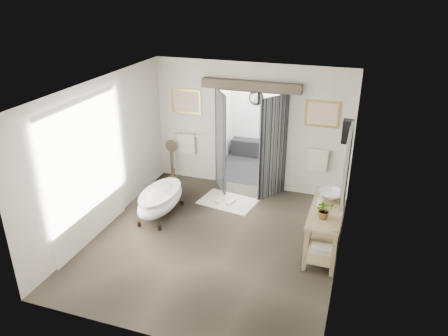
# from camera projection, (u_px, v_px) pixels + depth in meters

# --- Properties ---
(ground_plane) EXTENTS (5.00, 5.00, 0.00)m
(ground_plane) POSITION_uv_depth(u_px,v_px,m) (214.00, 241.00, 8.22)
(ground_plane) COLOR brown
(room_shell) EXTENTS (4.52, 5.02, 2.91)m
(room_shell) POSITION_uv_depth(u_px,v_px,m) (209.00, 151.00, 7.38)
(room_shell) COLOR beige
(room_shell) RESTS_ON ground_plane
(shower_room) EXTENTS (2.22, 2.01, 2.51)m
(shower_room) POSITION_uv_depth(u_px,v_px,m) (266.00, 130.00, 11.31)
(shower_room) COLOR black
(shower_room) RESTS_ON ground_plane
(back_wall_dressing) EXTENTS (3.82, 0.74, 2.52)m
(back_wall_dressing) POSITION_uv_depth(u_px,v_px,m) (249.00, 125.00, 9.59)
(back_wall_dressing) COLOR black
(back_wall_dressing) RESTS_ON ground_plane
(clawfoot_tub) EXTENTS (0.69, 1.54, 0.75)m
(clawfoot_tub) POSITION_uv_depth(u_px,v_px,m) (161.00, 199.00, 8.96)
(clawfoot_tub) COLOR #372015
(clawfoot_tub) RESTS_ON ground_plane
(vanity) EXTENTS (0.57, 1.60, 0.85)m
(vanity) POSITION_uv_depth(u_px,v_px,m) (324.00, 225.00, 7.77)
(vanity) COLOR tan
(vanity) RESTS_ON ground_plane
(pedestal_mirror) EXTENTS (0.30, 0.20, 1.02)m
(pedestal_mirror) POSITION_uv_depth(u_px,v_px,m) (172.00, 163.00, 10.53)
(pedestal_mirror) COLOR brown
(pedestal_mirror) RESTS_ON ground_plane
(rug) EXTENTS (1.32, 0.99, 0.01)m
(rug) POSITION_uv_depth(u_px,v_px,m) (228.00, 202.00, 9.62)
(rug) COLOR silver
(rug) RESTS_ON ground_plane
(slippers) EXTENTS (0.41, 0.29, 0.05)m
(slippers) POSITION_uv_depth(u_px,v_px,m) (225.00, 201.00, 9.58)
(slippers) COLOR beige
(slippers) RESTS_ON rug
(basin) EXTENTS (0.58, 0.58, 0.15)m
(basin) POSITION_uv_depth(u_px,v_px,m) (331.00, 195.00, 7.91)
(basin) COLOR white
(basin) RESTS_ON vanity
(plant) EXTENTS (0.37, 0.35, 0.33)m
(plant) POSITION_uv_depth(u_px,v_px,m) (325.00, 210.00, 7.25)
(plant) COLOR gray
(plant) RESTS_ON vanity
(soap_bottle_a) EXTENTS (0.11, 0.11, 0.19)m
(soap_bottle_a) POSITION_uv_depth(u_px,v_px,m) (320.00, 200.00, 7.70)
(soap_bottle_a) COLOR gray
(soap_bottle_a) RESTS_ON vanity
(soap_bottle_b) EXTENTS (0.18, 0.18, 0.19)m
(soap_bottle_b) POSITION_uv_depth(u_px,v_px,m) (330.00, 189.00, 8.11)
(soap_bottle_b) COLOR gray
(soap_bottle_b) RESTS_ON vanity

